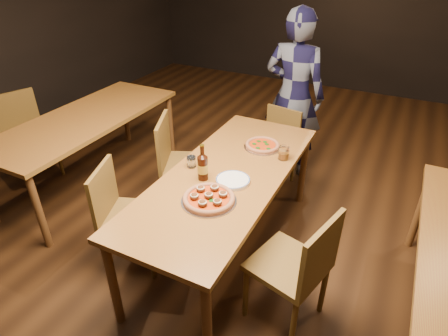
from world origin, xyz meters
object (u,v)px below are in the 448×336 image
at_px(chair_main_nw, 132,216).
at_px(chair_main_sw, 188,164).
at_px(chair_end, 273,148).
at_px(beer_bottle, 203,167).
at_px(table_left, 86,123).
at_px(pizza_margherita, 262,145).
at_px(table_main, 227,181).
at_px(chair_main_e, 288,264).
at_px(chair_nbr_left, 28,136).
at_px(amber_glass, 284,153).
at_px(plate_stack, 233,180).
at_px(pizza_meatball, 209,198).
at_px(diner, 294,96).
at_px(water_glass, 191,162).

bearing_deg(chair_main_nw, chair_main_sw, -21.24).
height_order(chair_end, beer_bottle, beer_bottle).
bearing_deg(table_left, pizza_margherita, 6.09).
relative_size(table_main, chair_main_e, 2.16).
distance_m(table_left, chair_nbr_left, 0.73).
height_order(table_main, amber_glass, amber_glass).
xyz_separation_m(pizza_margherita, plate_stack, (0.01, -0.58, -0.01)).
xyz_separation_m(chair_end, plate_stack, (0.12, -1.21, 0.35)).
relative_size(chair_main_sw, pizza_meatball, 2.63).
bearing_deg(chair_main_e, diner, -147.43).
bearing_deg(table_main, chair_main_e, -31.87).
xyz_separation_m(beer_bottle, water_glass, (-0.16, 0.11, -0.05)).
xyz_separation_m(chair_main_sw, chair_nbr_left, (-1.81, -0.24, -0.01)).
distance_m(chair_main_e, chair_nbr_left, 3.05).
bearing_deg(water_glass, plate_stack, -7.47).
relative_size(table_main, pizza_meatball, 5.47).
relative_size(plate_stack, beer_bottle, 0.90).
bearing_deg(chair_main_sw, beer_bottle, -162.06).
bearing_deg(beer_bottle, chair_end, 86.15).
relative_size(table_main, table_left, 1.00).
bearing_deg(table_left, pizza_meatball, -20.87).
bearing_deg(chair_main_e, pizza_meatball, -77.30).
relative_size(table_main, water_glass, 23.34).
bearing_deg(diner, table_left, 36.59).
xyz_separation_m(chair_main_nw, chair_nbr_left, (-1.79, 0.55, 0.02)).
distance_m(pizza_margherita, diner, 1.00).
height_order(plate_stack, amber_glass, amber_glass).
bearing_deg(pizza_margherita, chair_nbr_left, -171.54).
relative_size(pizza_meatball, water_glass, 4.27).
distance_m(pizza_meatball, plate_stack, 0.28).
distance_m(plate_stack, beer_bottle, 0.23).
xyz_separation_m(chair_main_sw, water_glass, (0.29, -0.40, 0.31)).
distance_m(chair_end, pizza_margherita, 0.74).
bearing_deg(table_left, chair_main_sw, 3.05).
xyz_separation_m(chair_main_nw, chair_main_e, (1.21, 0.04, 0.02)).
distance_m(chair_end, plate_stack, 1.27).
height_order(amber_glass, diner, diner).
distance_m(chair_nbr_left, amber_glass, 2.71).
xyz_separation_m(table_main, chair_end, (-0.03, 1.13, -0.27)).
height_order(table_main, table_left, same).
xyz_separation_m(chair_nbr_left, pizza_meatball, (2.43, -0.49, 0.31)).
bearing_deg(table_main, chair_main_nw, -144.04).
distance_m(table_main, pizza_meatball, 0.38).
bearing_deg(table_left, table_main, -10.01).
bearing_deg(pizza_meatball, amber_glass, 71.54).
relative_size(chair_main_e, amber_glass, 8.92).
distance_m(beer_bottle, amber_glass, 0.68).
height_order(pizza_margherita, beer_bottle, beer_bottle).
distance_m(pizza_meatball, beer_bottle, 0.28).
bearing_deg(plate_stack, table_left, 167.81).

